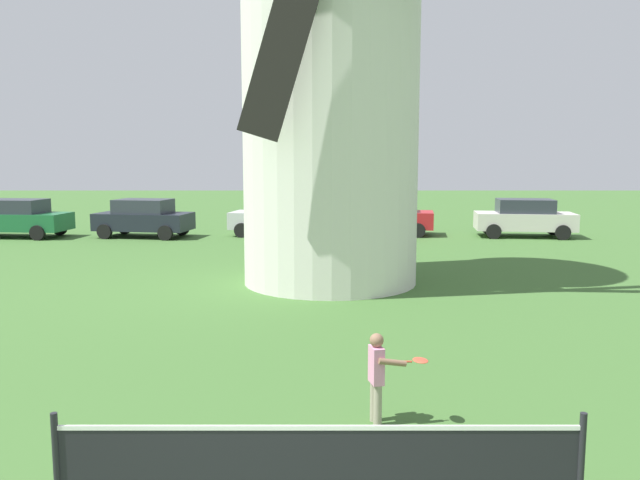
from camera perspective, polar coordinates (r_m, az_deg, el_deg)
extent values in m
cylinder|color=silver|center=(16.25, 1.04, 13.24)|extent=(4.47, 4.47, 9.73)
cylinder|color=black|center=(6.13, -22.75, -19.08)|extent=(0.06, 0.06, 1.10)
cylinder|color=black|center=(6.12, 22.72, -19.12)|extent=(0.06, 0.06, 1.10)
cube|color=black|center=(5.65, -0.03, -19.46)|extent=(4.44, 0.01, 0.55)
cube|color=white|center=(5.52, -0.03, -16.73)|extent=(4.44, 0.02, 0.04)
cylinder|color=#9E937F|center=(8.00, 5.04, -14.40)|extent=(0.10, 0.10, 0.51)
cylinder|color=#9E937F|center=(7.88, 5.36, -14.76)|extent=(0.10, 0.10, 0.51)
cube|color=pink|center=(7.77, 5.24, -11.27)|extent=(0.19, 0.27, 0.46)
sphere|color=#89664C|center=(7.68, 5.27, -9.09)|extent=(0.17, 0.17, 0.17)
cylinder|color=#89664C|center=(7.92, 4.88, -11.05)|extent=(0.07, 0.07, 0.34)
cylinder|color=#89664C|center=(7.67, 6.69, -11.02)|extent=(0.36, 0.15, 0.13)
cylinder|color=#D84C33|center=(7.71, 7.67, -10.92)|extent=(0.22, 0.07, 0.04)
ellipsoid|color=#D84C33|center=(7.79, 9.22, -10.77)|extent=(0.23, 0.27, 0.03)
cube|color=#1E6638|center=(28.59, -26.03, 1.53)|extent=(4.58, 2.17, 0.70)
cube|color=#2D333D|center=(28.54, -26.11, 2.79)|extent=(2.62, 1.75, 0.56)
cylinder|color=black|center=(28.59, -22.54, 1.01)|extent=(0.62, 0.24, 0.60)
cylinder|color=black|center=(27.12, -24.26, 0.60)|extent=(0.62, 0.24, 0.60)
cube|color=#1E232D|center=(26.71, -15.66, 1.65)|extent=(4.05, 2.33, 0.70)
cube|color=#2D333D|center=(26.65, -15.71, 2.99)|extent=(2.36, 1.84, 0.56)
cylinder|color=black|center=(26.99, -12.37, 1.06)|extent=(0.62, 0.28, 0.60)
cylinder|color=black|center=(25.43, -13.82, 0.64)|extent=(0.62, 0.28, 0.60)
cylinder|color=black|center=(28.08, -17.28, 1.14)|extent=(0.62, 0.28, 0.60)
cylinder|color=black|center=(26.59, -18.95, 0.73)|extent=(0.62, 0.28, 0.60)
cube|color=silver|center=(26.21, -3.78, 1.80)|extent=(4.12, 2.39, 0.70)
cube|color=#2D333D|center=(26.16, -3.80, 3.18)|extent=(2.41, 1.87, 0.56)
cylinder|color=black|center=(26.78, -0.60, 1.19)|extent=(0.62, 0.29, 0.60)
cylinder|color=black|center=(25.13, -1.36, 0.77)|extent=(0.62, 0.29, 0.60)
cylinder|color=black|center=(27.42, -6.00, 1.29)|extent=(0.62, 0.29, 0.60)
cylinder|color=black|center=(25.80, -7.08, 0.89)|extent=(0.62, 0.29, 0.60)
cube|color=red|center=(26.66, 6.16, 1.87)|extent=(4.11, 2.26, 0.70)
cube|color=#2D333D|center=(26.61, 6.18, 3.22)|extent=(2.38, 1.80, 0.56)
cylinder|color=black|center=(27.52, 8.99, 1.26)|extent=(0.62, 0.27, 0.60)
cylinder|color=black|center=(25.83, 9.01, 0.86)|extent=(0.62, 0.27, 0.60)
cylinder|color=black|center=(27.63, 3.47, 1.37)|extent=(0.62, 0.27, 0.60)
cylinder|color=black|center=(25.94, 3.14, 0.97)|extent=(0.62, 0.27, 0.60)
cube|color=silver|center=(27.13, 18.21, 1.64)|extent=(4.13, 2.21, 0.70)
cube|color=#2D333D|center=(27.08, 18.26, 2.96)|extent=(2.38, 1.78, 0.56)
cylinder|color=black|center=(28.27, 20.54, 1.04)|extent=(0.62, 0.26, 0.60)
cylinder|color=black|center=(26.62, 21.33, 0.64)|extent=(0.62, 0.26, 0.60)
cylinder|color=black|center=(27.80, 15.15, 1.16)|extent=(0.62, 0.26, 0.60)
cylinder|color=black|center=(26.12, 15.62, 0.75)|extent=(0.62, 0.26, 0.60)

